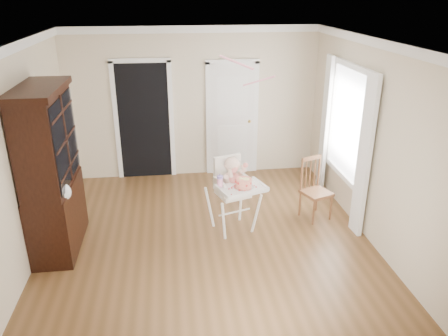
{
  "coord_description": "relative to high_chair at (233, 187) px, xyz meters",
  "views": [
    {
      "loc": [
        -0.45,
        -5.21,
        3.27
      ],
      "look_at": [
        0.26,
        0.22,
        1.02
      ],
      "focal_mm": 35.0,
      "sensor_mm": 36.0,
      "label": 1
    }
  ],
  "objects": [
    {
      "name": "sippy_cup",
      "position": [
        -0.21,
        -0.16,
        0.17
      ],
      "size": [
        0.08,
        0.08,
        0.2
      ],
      "rotation": [
        0.0,
        0.0,
        0.32
      ],
      "color": "pink",
      "rests_on": "high_chair"
    },
    {
      "name": "wall_back",
      "position": [
        -0.4,
        2.19,
        0.66
      ],
      "size": [
        4.5,
        0.0,
        4.5
      ],
      "primitive_type": "plane",
      "rotation": [
        1.57,
        0.0,
        0.0
      ],
      "color": "beige",
      "rests_on": "floor"
    },
    {
      "name": "cake",
      "position": [
        0.11,
        -0.23,
        0.15
      ],
      "size": [
        0.28,
        0.28,
        0.13
      ],
      "color": "silver",
      "rests_on": "high_chair"
    },
    {
      "name": "streamer",
      "position": [
        0.02,
        -0.04,
        1.73
      ],
      "size": [
        0.4,
        0.33,
        0.15
      ],
      "primitive_type": null,
      "rotation": [
        0.26,
        0.0,
        0.91
      ],
      "color": "pink",
      "rests_on": "ceiling"
    },
    {
      "name": "dining_chair",
      "position": [
        1.29,
        0.22,
        -0.25
      ],
      "size": [
        0.5,
        0.5,
        0.95
      ],
      "rotation": [
        0.0,
        0.0,
        0.36
      ],
      "color": "brown",
      "rests_on": "floor"
    },
    {
      "name": "closet_door",
      "position": [
        0.3,
        2.16,
        0.34
      ],
      "size": [
        0.96,
        0.09,
        2.13
      ],
      "color": "white",
      "rests_on": "wall_back"
    },
    {
      "name": "floor",
      "position": [
        -0.4,
        -0.31,
        -0.69
      ],
      "size": [
        5.0,
        5.0,
        0.0
      ],
      "primitive_type": "plane",
      "color": "brown",
      "rests_on": "ground"
    },
    {
      "name": "baby",
      "position": [
        -0.01,
        0.03,
        0.17
      ],
      "size": [
        0.37,
        0.27,
        0.51
      ],
      "rotation": [
        0.0,
        0.0,
        0.32
      ],
      "color": "beige",
      "rests_on": "high_chair"
    },
    {
      "name": "china_cabinet",
      "position": [
        -2.38,
        -0.14,
        0.41
      ],
      "size": [
        0.58,
        1.31,
        2.2
      ],
      "color": "black",
      "rests_on": "floor"
    },
    {
      "name": "wall_right",
      "position": [
        1.85,
        -0.31,
        0.66
      ],
      "size": [
        0.0,
        5.0,
        5.0
      ],
      "primitive_type": "plane",
      "rotation": [
        1.57,
        0.0,
        -1.57
      ],
      "color": "beige",
      "rests_on": "floor"
    },
    {
      "name": "ceiling",
      "position": [
        -0.4,
        -0.31,
        2.01
      ],
      "size": [
        5.0,
        5.0,
        0.0
      ],
      "primitive_type": "plane",
      "rotation": [
        3.14,
        0.0,
        0.0
      ],
      "color": "white",
      "rests_on": "wall_back"
    },
    {
      "name": "wall_left",
      "position": [
        -2.65,
        -0.31,
        0.66
      ],
      "size": [
        0.0,
        5.0,
        5.0
      ],
      "primitive_type": "plane",
      "rotation": [
        1.57,
        0.0,
        1.57
      ],
      "color": "beige",
      "rests_on": "floor"
    },
    {
      "name": "crown_molding",
      "position": [
        -0.4,
        -0.31,
        1.95
      ],
      "size": [
        4.5,
        5.0,
        0.12
      ],
      "primitive_type": null,
      "color": "white",
      "rests_on": "ceiling"
    },
    {
      "name": "high_chair",
      "position": [
        0.0,
        0.0,
        0.0
      ],
      "size": [
        0.84,
        0.94,
        1.12
      ],
      "rotation": [
        0.0,
        0.0,
        0.32
      ],
      "color": "white",
      "rests_on": "floor"
    },
    {
      "name": "doorway",
      "position": [
        -1.3,
        2.17,
        0.42
      ],
      "size": [
        1.06,
        0.05,
        2.22
      ],
      "color": "black",
      "rests_on": "wall_back"
    },
    {
      "name": "window_right",
      "position": [
        1.78,
        0.49,
        0.6
      ],
      "size": [
        0.13,
        1.84,
        2.3
      ],
      "color": "white",
      "rests_on": "wall_right"
    }
  ]
}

